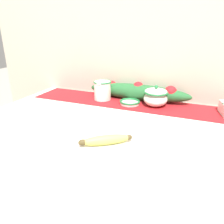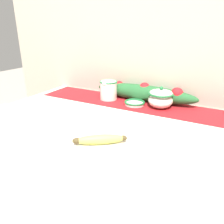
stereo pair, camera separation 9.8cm
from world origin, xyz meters
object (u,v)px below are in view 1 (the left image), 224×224
object	(u,v)px
cream_pitcher	(103,90)
spoon	(153,116)
small_dish	(130,102)
banana	(106,140)
sugar_bowl	(156,97)

from	to	relation	value
cream_pitcher	spoon	xyz separation A→B (m)	(0.34, -0.15, -0.06)
small_dish	spoon	bearing A→B (deg)	-39.30
banana	spoon	size ratio (longest dim) A/B	0.96
sugar_bowl	small_dish	size ratio (longest dim) A/B	1.14
sugar_bowl	spoon	world-z (taller)	sugar_bowl
cream_pitcher	sugar_bowl	distance (m)	0.32
spoon	small_dish	bearing A→B (deg)	122.63
cream_pitcher	sugar_bowl	size ratio (longest dim) A/B	0.95
sugar_bowl	spoon	size ratio (longest dim) A/B	0.70
cream_pitcher	banana	world-z (taller)	cream_pitcher
banana	small_dish	bearing A→B (deg)	96.69
sugar_bowl	spoon	xyz separation A→B (m)	(0.02, -0.15, -0.05)
cream_pitcher	banana	size ratio (longest dim) A/B	0.70
cream_pitcher	small_dish	distance (m)	0.19
sugar_bowl	banana	bearing A→B (deg)	-99.78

